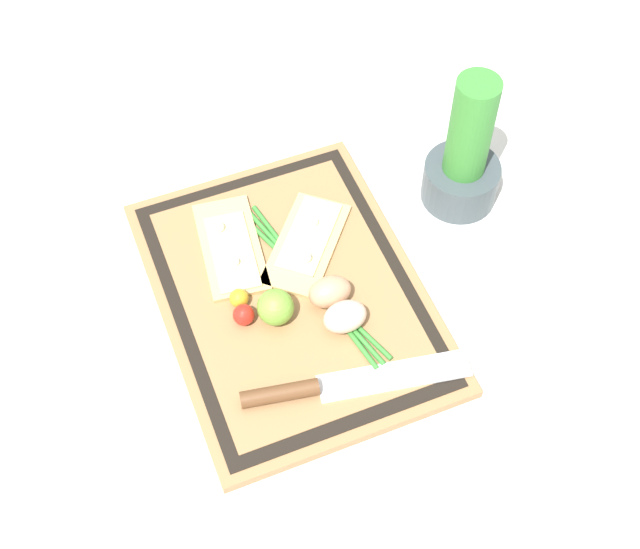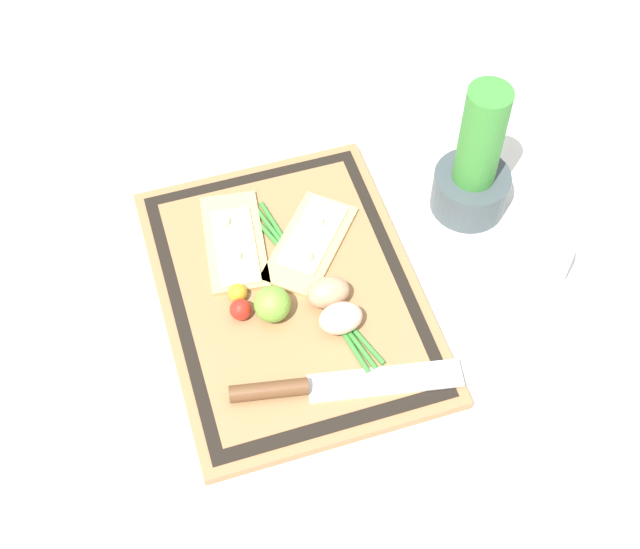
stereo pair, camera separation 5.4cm
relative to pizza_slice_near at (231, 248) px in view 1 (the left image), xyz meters
name	(u,v)px [view 1 (the left image)]	position (x,y,z in m)	size (l,w,h in m)	color
ground_plane	(291,299)	(0.10, 0.05, -0.02)	(6.00, 6.00, 0.00)	silver
cutting_board	(291,295)	(0.10, 0.05, -0.02)	(0.47, 0.35, 0.02)	#997047
pizza_slice_near	(231,248)	(0.00, 0.00, 0.00)	(0.18, 0.10, 0.02)	tan
pizza_slice_far	(307,242)	(0.03, 0.10, 0.00)	(0.18, 0.17, 0.02)	tan
knife	(318,387)	(0.25, 0.03, 0.00)	(0.08, 0.30, 0.02)	silver
egg_brown	(330,292)	(0.13, 0.10, 0.02)	(0.04, 0.06, 0.04)	tan
egg_pink	(345,317)	(0.17, 0.10, 0.02)	(0.04, 0.06, 0.04)	beige
lime	(276,307)	(0.13, 0.02, 0.02)	(0.05, 0.05, 0.05)	#70A838
cherry_tomato_red	(244,315)	(0.12, -0.02, 0.01)	(0.03, 0.03, 0.03)	red
cherry_tomato_yellow	(239,298)	(0.09, -0.02, 0.01)	(0.03, 0.03, 0.03)	gold
scallion_bunch	(311,281)	(0.09, 0.08, 0.00)	(0.31, 0.11, 0.01)	#388433
herb_pot	(465,160)	(0.02, 0.35, 0.06)	(0.11, 0.11, 0.23)	#3D474C
sauce_jar	(537,246)	(0.17, 0.39, 0.02)	(0.08, 0.08, 0.10)	silver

